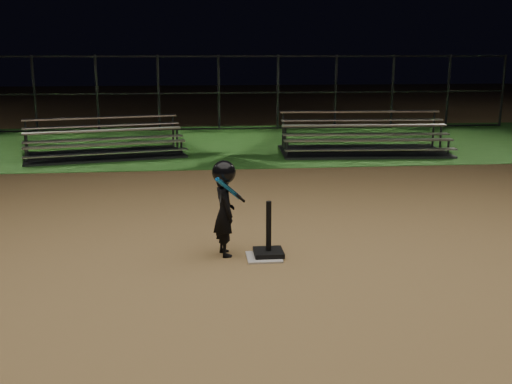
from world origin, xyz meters
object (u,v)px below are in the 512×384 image
object	(u,v)px
home_plate	(264,257)
bleacher_right	(363,145)
child_batter	(224,206)
bleacher_left	(105,149)
batting_tee	(269,245)

from	to	relation	value
home_plate	bleacher_right	distance (m)	8.65
child_batter	bleacher_left	distance (m)	8.32
batting_tee	bleacher_left	world-z (taller)	bleacher_left
home_plate	bleacher_right	world-z (taller)	bleacher_right
child_batter	bleacher_left	xyz separation A→B (m)	(-2.63, 7.87, -0.47)
home_plate	batting_tee	distance (m)	0.17
child_batter	bleacher_left	world-z (taller)	child_batter
child_batter	bleacher_right	world-z (taller)	child_batter
batting_tee	child_batter	world-z (taller)	child_batter
child_batter	batting_tee	bearing A→B (deg)	-116.06
home_plate	child_batter	world-z (taller)	child_batter
home_plate	bleacher_right	bearing A→B (deg)	65.69
batting_tee	bleacher_right	size ratio (longest dim) A/B	0.16
bleacher_left	bleacher_right	world-z (taller)	bleacher_right
batting_tee	child_batter	size ratio (longest dim) A/B	0.57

